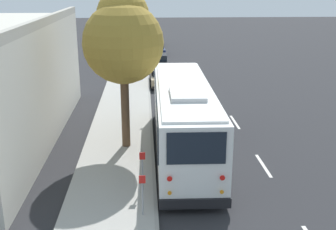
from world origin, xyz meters
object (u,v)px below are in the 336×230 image
object	(u,v)px
parked_sedan_tan	(161,77)
parked_sedan_black	(159,61)
shuttle_bus	(183,115)
parked_sedan_navy	(156,49)
street_tree	(123,38)
sign_post_far	(143,171)
sign_post_near	(143,195)
parked_sedan_gray	(156,41)

from	to	relation	value
parked_sedan_tan	parked_sedan_black	distance (m)	6.74
shuttle_bus	parked_sedan_navy	xyz separation A→B (m)	(27.90, 0.40, -1.25)
parked_sedan_tan	street_tree	bearing A→B (deg)	170.20
parked_sedan_tan	parked_sedan_navy	bearing A→B (deg)	-0.26
sign_post_far	sign_post_near	bearing A→B (deg)	180.00
parked_sedan_black	parked_sedan_gray	world-z (taller)	parked_sedan_gray
parked_sedan_gray	parked_sedan_black	bearing A→B (deg)	-177.84
shuttle_bus	sign_post_near	size ratio (longest dim) A/B	7.97
shuttle_bus	parked_sedan_navy	bearing A→B (deg)	1.70
parked_sedan_gray	street_tree	distance (m)	34.66
parked_sedan_gray	street_tree	bearing A→B (deg)	178.66
parked_sedan_gray	street_tree	xyz separation A→B (m)	(-34.26, 2.43, 4.68)
shuttle_bus	parked_sedan_black	size ratio (longest dim) A/B	2.57
parked_sedan_black	sign_post_near	size ratio (longest dim) A/B	3.10
shuttle_bus	parked_sedan_navy	size ratio (longest dim) A/B	2.67
parked_sedan_tan	sign_post_far	distance (m)	17.86
parked_sedan_tan	parked_sedan_gray	bearing A→B (deg)	-0.64
shuttle_bus	sign_post_far	distance (m)	4.47
parked_sedan_tan	sign_post_near	bearing A→B (deg)	175.67
shuttle_bus	parked_sedan_tan	world-z (taller)	shuttle_bus
parked_sedan_navy	street_tree	distance (m)	27.69
shuttle_bus	street_tree	bearing A→B (deg)	75.96
parked_sedan_gray	parked_sedan_navy	bearing A→B (deg)	-178.55
parked_sedan_tan	sign_post_far	bearing A→B (deg)	175.24
parked_sedan_tan	sign_post_near	distance (m)	19.66
shuttle_bus	parked_sedan_gray	xyz separation A→B (m)	(34.97, 0.25, -1.24)
shuttle_bus	parked_sedan_navy	world-z (taller)	shuttle_bus
parked_sedan_navy	sign_post_far	size ratio (longest dim) A/B	2.86
parked_sedan_black	sign_post_far	size ratio (longest dim) A/B	2.97
parked_sedan_tan	parked_sedan_black	bearing A→B (deg)	-0.56
street_tree	sign_post_far	xyz separation A→B (m)	(-4.67, -0.80, -4.36)
parked_sedan_navy	sign_post_near	xyz separation A→B (m)	(-33.66, 1.48, 0.30)
parked_sedan_tan	parked_sedan_navy	xyz separation A→B (m)	(14.06, -0.03, -0.02)
parked_sedan_navy	sign_post_near	distance (m)	33.70
parked_sedan_gray	sign_post_far	distance (m)	38.96
parked_sedan_gray	parked_sedan_tan	bearing A→B (deg)	-177.80
shuttle_bus	street_tree	distance (m)	4.42
street_tree	shuttle_bus	bearing A→B (deg)	-104.91
parked_sedan_black	parked_sedan_navy	distance (m)	7.32
sign_post_near	parked_sedan_navy	bearing A→B (deg)	-2.51
parked_sedan_navy	sign_post_far	distance (m)	31.89
parked_sedan_gray	sign_post_near	size ratio (longest dim) A/B	2.92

